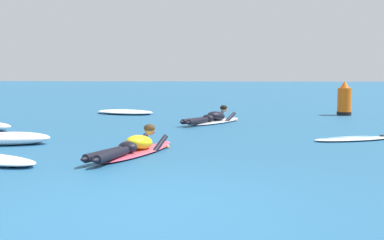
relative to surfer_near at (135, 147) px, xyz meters
name	(u,v)px	position (x,y,z in m)	size (l,w,h in m)	color
ground_plane	(198,119)	(0.73, 6.69, -0.14)	(120.00, 120.00, 0.00)	#235B84
surfer_near	(135,147)	(0.00, 0.00, 0.00)	(1.27, 2.72, 0.53)	#E54C66
surfer_far	(213,119)	(1.23, 5.36, 0.00)	(1.78, 2.43, 0.54)	silver
drifting_surfboard	(353,139)	(4.34, 2.14, -0.10)	(1.90, 1.14, 0.16)	white
whitewater_mid_left	(125,112)	(-1.92, 8.23, -0.07)	(2.38, 1.80, 0.14)	white
whitewater_back	(10,139)	(-2.74, 0.99, -0.02)	(1.68, 0.89, 0.26)	white
channel_marker_buoy	(344,101)	(5.58, 8.25, 0.34)	(0.48, 0.48, 1.16)	#EA5B0F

